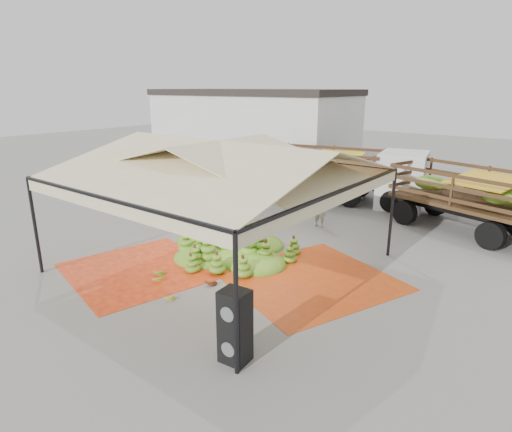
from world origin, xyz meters
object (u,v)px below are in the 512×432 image
Objects in this scene: vendor at (320,208)px; truck_left at (351,169)px; banana_heap at (229,238)px; speaker_stack at (235,326)px; truck_right at (502,200)px.

truck_left reaches higher than vendor.
banana_heap is 3.26× the size of vendor.
truck_left is at bearing -81.16° from vendor.
truck_right is (2.94, 11.66, 0.78)m from speaker_stack.
truck_left is (-4.06, 13.60, 0.81)m from speaker_stack.
speaker_stack is 1.03× the size of vendor.
truck_right is at bearing 70.16° from speaker_stack.
banana_heap is at bearing -117.75° from truck_right.
truck_left is at bearing 100.94° from speaker_stack.
truck_right reaches higher than speaker_stack.
truck_left is at bearing 89.63° from banana_heap.
speaker_stack is at bearing -87.42° from truck_right.
truck_right is (7.00, -1.94, -0.03)m from truck_left.
speaker_stack is at bearing 107.00° from vendor.
speaker_stack is at bearing -47.39° from banana_heap.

